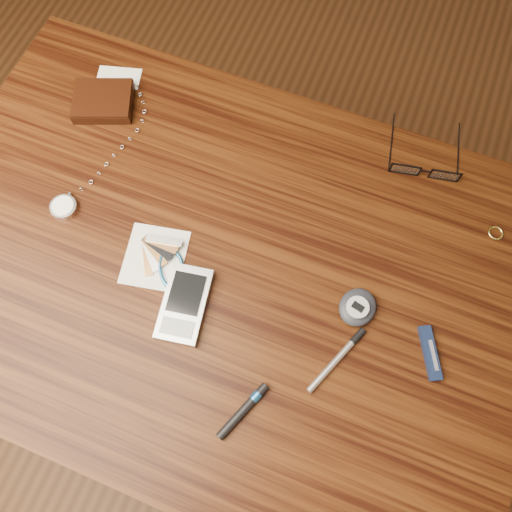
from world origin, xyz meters
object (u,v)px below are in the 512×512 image
at_px(wallet_and_card, 104,101).
at_px(pocket_knife, 430,353).
at_px(pocket_watch, 67,203).
at_px(pda_phone, 184,304).
at_px(notepad_keys, 163,261).
at_px(silver_pen, 341,355).
at_px(pedometer, 357,307).
at_px(desk, 221,282).
at_px(eyeglasses, 425,169).

xyz_separation_m(wallet_and_card, pocket_knife, (0.65, -0.22, -0.01)).
height_order(pocket_watch, pda_phone, pda_phone).
height_order(notepad_keys, pocket_knife, notepad_keys).
distance_m(notepad_keys, silver_pen, 0.31).
bearing_deg(pedometer, wallet_and_card, 159.86).
distance_m(pocket_watch, pda_phone, 0.26).
bearing_deg(pocket_knife, pda_phone, -169.83).
distance_m(wallet_and_card, pedometer, 0.57).
relative_size(pocket_watch, pedometer, 3.92).
bearing_deg(wallet_and_card, silver_pen, -27.02).
xyz_separation_m(pocket_knife, silver_pen, (-0.12, -0.05, -0.00)).
bearing_deg(notepad_keys, pda_phone, -40.30).
distance_m(desk, pda_phone, 0.14).
distance_m(pedometer, silver_pen, 0.08).
height_order(pocket_watch, pocket_knife, pocket_watch).
bearing_deg(pda_phone, pedometer, 20.31).
bearing_deg(silver_pen, desk, 163.49).
height_order(pda_phone, silver_pen, pda_phone).
height_order(pocket_watch, silver_pen, pocket_watch).
height_order(pedometer, notepad_keys, pedometer).
relative_size(desk, wallet_and_card, 6.49).
height_order(desk, eyeglasses, eyeglasses).
bearing_deg(silver_pen, pedometer, 89.73).
xyz_separation_m(wallet_and_card, pedometer, (0.53, -0.20, 0.00)).
distance_m(pedometer, pocket_knife, 0.12).
height_order(eyeglasses, pocket_watch, eyeglasses).
bearing_deg(notepad_keys, eyeglasses, 42.18).
relative_size(wallet_and_card, notepad_keys, 1.19).
height_order(desk, notepad_keys, notepad_keys).
bearing_deg(pda_phone, desk, 77.74).
bearing_deg(silver_pen, pda_phone, -176.57).
height_order(pocket_watch, pedometer, pedometer).
relative_size(eyeglasses, pda_phone, 1.09).
xyz_separation_m(eyeglasses, pocket_watch, (-0.53, -0.27, -0.01)).
height_order(pedometer, pocket_knife, pedometer).
bearing_deg(eyeglasses, pedometer, -97.09).
distance_m(pocket_watch, pedometer, 0.50).
xyz_separation_m(pedometer, pocket_knife, (0.12, -0.03, -0.01)).
distance_m(desk, silver_pen, 0.26).
distance_m(desk, pocket_knife, 0.36).
relative_size(pocket_knife, silver_pen, 0.68).
height_order(pocket_knife, silver_pen, pocket_knife).
bearing_deg(pedometer, pocket_watch, -179.44).
xyz_separation_m(pedometer, notepad_keys, (-0.31, -0.04, -0.01)).
bearing_deg(pocket_knife, desk, 177.31).
xyz_separation_m(eyeglasses, silver_pen, (-0.03, -0.34, -0.01)).
height_order(pda_phone, pedometer, pedometer).
xyz_separation_m(pocket_watch, notepad_keys, (0.19, -0.03, -0.00)).
relative_size(pda_phone, pocket_knife, 1.62).
height_order(wallet_and_card, pocket_knife, wallet_and_card).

